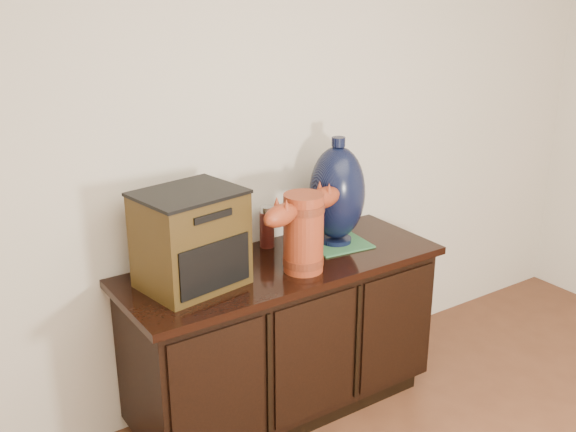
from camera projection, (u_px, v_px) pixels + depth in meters
sideboard at (283, 336)px, 3.08m from camera, size 1.46×0.56×0.75m
terracotta_vessel at (303, 228)px, 2.82m from camera, size 0.48×0.22×0.34m
tv_radio at (191, 239)px, 2.68m from camera, size 0.44×0.38×0.40m
green_mat at (336, 242)px, 3.17m from camera, size 0.30×0.30×0.01m
lamp_base at (337, 193)px, 3.09m from camera, size 0.28×0.28×0.50m
spray_can at (267, 227)px, 3.10m from camera, size 0.07×0.07×0.20m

